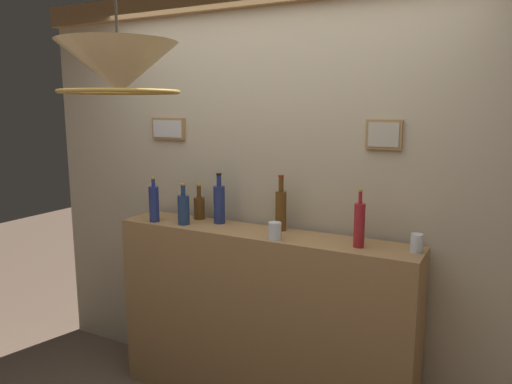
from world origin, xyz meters
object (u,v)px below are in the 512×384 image
Objects in this scene: liquor_bottle_sherry at (359,224)px; liquor_bottle_tequila at (184,209)px; liquor_bottle_bourbon at (154,203)px; liquor_bottle_amaro at (199,207)px; glass_tumbler_highball at (275,231)px; liquor_bottle_mezcal at (281,209)px; pendant_lamp at (119,69)px; glass_tumbler_rocks at (417,243)px; liquor_bottle_gin at (219,203)px.

liquor_bottle_tequila is (-1.12, -0.03, -0.02)m from liquor_bottle_sherry.
liquor_bottle_bourbon reaches higher than liquor_bottle_tequila.
glass_tumbler_highball is (0.66, -0.22, -0.03)m from liquor_bottle_amaro.
liquor_bottle_amaro is 0.61m from liquor_bottle_mezcal.
liquor_bottle_tequila is at bearing -90.30° from liquor_bottle_amaro.
liquor_bottle_mezcal is 1.30m from pendant_lamp.
pendant_lamp reaches higher than liquor_bottle_mezcal.
liquor_bottle_bourbon is 3.00× the size of glass_tumbler_rocks.
liquor_bottle_gin is (-0.42, -0.02, -0.00)m from liquor_bottle_mezcal.
liquor_bottle_sherry is at bearing -5.98° from liquor_bottle_gin.
liquor_bottle_sherry is 0.30m from glass_tumbler_rocks.
liquor_bottle_mezcal is at bearing 12.74° from liquor_bottle_bourbon.
glass_tumbler_highball is at bearing -20.40° from liquor_bottle_gin.
pendant_lamp is at bearing -71.68° from liquor_bottle_amaro.
liquor_bottle_amaro is 0.17m from liquor_bottle_tequila.
liquor_bottle_mezcal is 1.28× the size of liquor_bottle_tequila.
liquor_bottle_bourbon is 1.10× the size of liquor_bottle_tequila.
liquor_bottle_amaro is at bearing 173.07° from liquor_bottle_sherry.
glass_tumbler_rocks is 1.66m from pendant_lamp.
liquor_bottle_sherry is at bearing -171.09° from glass_tumbler_rocks.
liquor_bottle_sherry is at bearing 2.73° from liquor_bottle_bourbon.
liquor_bottle_amaro is at bearing 108.32° from pendant_lamp.
liquor_bottle_mezcal is 1.16× the size of liquor_bottle_bourbon.
liquor_bottle_bourbon is 0.90× the size of liquor_bottle_gin.
liquor_bottle_sherry is at bearing 10.01° from glass_tumbler_highball.
liquor_bottle_amaro is at bearing 168.23° from liquor_bottle_gin.
liquor_bottle_mezcal is 0.81m from glass_tumbler_rocks.
liquor_bottle_gin reaches higher than glass_tumbler_rocks.
liquor_bottle_mezcal is 0.23m from glass_tumbler_highball.
liquor_bottle_mezcal is 3.47× the size of glass_tumbler_rocks.
liquor_bottle_amaro is 0.30m from liquor_bottle_bourbon.
liquor_bottle_mezcal is 0.42m from liquor_bottle_gin.
liquor_bottle_tequila is 0.67m from glass_tumbler_highball.
liquor_bottle_gin is at bearing 22.23° from liquor_bottle_bourbon.
glass_tumbler_rocks is 0.98× the size of glass_tumbler_highball.
liquor_bottle_mezcal reaches higher than liquor_bottle_amaro.
pendant_lamp is at bearing -68.36° from liquor_bottle_tequila.
pendant_lamp is at bearing -80.76° from liquor_bottle_gin.
pendant_lamp is at bearing -56.46° from liquor_bottle_bourbon.
liquor_bottle_tequila is at bearing 7.90° from liquor_bottle_bourbon.
liquor_bottle_bourbon is at bearing -177.27° from liquor_bottle_sherry.
liquor_bottle_bourbon is at bearing -176.16° from glass_tumbler_rocks.
liquor_bottle_amaro is at bearing 176.31° from glass_tumbler_rocks.
glass_tumbler_highball is at bearing -1.12° from liquor_bottle_bourbon.
liquor_bottle_sherry is at bearing -13.26° from liquor_bottle_mezcal.
liquor_bottle_sherry is 3.22× the size of glass_tumbler_rocks.
pendant_lamp is (0.35, -0.88, 0.79)m from liquor_bottle_tequila.
glass_tumbler_rocks is at bearing 3.22° from liquor_bottle_tequila.
liquor_bottle_mezcal is 3.41× the size of glass_tumbler_highball.
glass_tumbler_highball is (0.88, -0.02, -0.07)m from liquor_bottle_bourbon.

